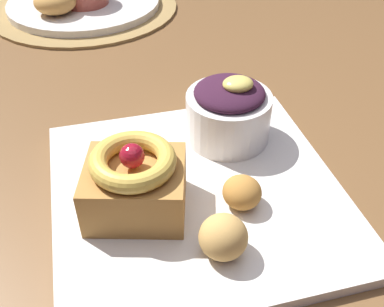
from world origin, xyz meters
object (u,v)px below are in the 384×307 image
back_plate (84,3)px  fritter_front (242,192)px  cake_slice (135,182)px  berry_ramekin (229,111)px  front_plate (197,193)px  back_pastry (55,1)px  fritter_middle (223,237)px

back_plate → fritter_front: bearing=-79.0°
cake_slice → berry_ramekin: bearing=36.4°
front_plate → back_pastry: size_ratio=3.96×
back_pastry → cake_slice: bearing=-82.9°
berry_ramekin → back_plate: berry_ramekin is taller
berry_ramekin → back_plate: bearing=105.8°
back_plate → front_plate: bearing=-82.1°
cake_slice → fritter_middle: (0.06, -0.07, -0.01)m
front_plate → fritter_front: (0.03, -0.03, 0.02)m
back_pastry → fritter_middle: bearing=-77.6°
fritter_middle → back_plate: size_ratio=0.15×
fritter_front → berry_ramekin: bearing=79.3°
fritter_middle → back_plate: fritter_middle is taller
cake_slice → fritter_middle: bearing=-48.3°
front_plate → back_plate: size_ratio=1.02×
berry_ramekin → back_pastry: (-0.17, 0.39, -0.01)m
cake_slice → berry_ramekin: berry_ramekin is taller
fritter_front → back_pastry: back_pastry is taller
berry_ramekin → fritter_middle: bearing=-109.2°
berry_ramekin → fritter_front: 0.11m
fritter_front → front_plate: bearing=139.2°
cake_slice → fritter_front: 0.10m
front_plate → cake_slice: (-0.06, -0.01, 0.04)m
cake_slice → front_plate: bearing=10.6°
cake_slice → back_plate: (-0.01, 0.53, -0.03)m
back_plate → cake_slice: bearing=-88.7°
fritter_middle → back_plate: bearing=96.9°
front_plate → fritter_middle: bearing=-89.5°
back_plate → fritter_middle: bearing=-83.1°
front_plate → berry_ramekin: size_ratio=3.02×
cake_slice → fritter_middle: size_ratio=2.57×
fritter_front → back_pastry: size_ratio=0.54×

